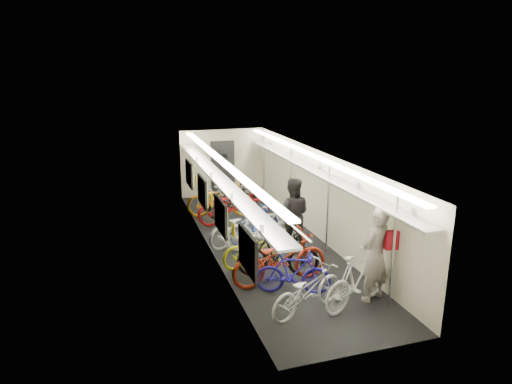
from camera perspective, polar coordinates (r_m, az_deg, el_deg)
train_car_shell at (r=12.22m, az=-1.29°, el=1.73°), size 10.00×10.00×10.00m
bicycle_0 at (r=8.88m, az=6.42°, el=-12.08°), size 1.89×1.25×0.94m
bicycle_1 at (r=9.53m, az=4.66°, el=-10.03°), size 1.61×1.00×0.94m
bicycle_2 at (r=9.90m, az=3.01°, el=-8.31°), size 2.23×0.92×1.15m
bicycle_3 at (r=10.20m, az=2.77°, el=-7.69°), size 1.91×1.01×1.11m
bicycle_4 at (r=10.72m, az=0.36°, el=-6.94°), size 1.86×0.81×0.95m
bicycle_5 at (r=11.59m, az=0.72°, el=-4.61°), size 1.96×0.69×1.16m
bicycle_6 at (r=11.94m, az=-1.69°, el=-4.29°), size 2.10×1.22×1.04m
bicycle_7 at (r=12.14m, az=0.01°, el=-4.07°), size 1.72×0.99×0.99m
bicycle_8 at (r=13.50m, az=-2.77°, el=-1.69°), size 2.20×0.77×1.15m
bicycle_9 at (r=14.13m, az=-2.81°, el=-1.13°), size 1.81×0.87×1.05m
bicycle_10 at (r=14.23m, az=-4.47°, el=-0.93°), size 2.20×1.17×1.10m
bicycle_11 at (r=9.21m, az=12.57°, el=-10.63°), size 1.95×1.23×1.14m
bicycle_12 at (r=15.10m, az=-3.74°, el=-0.08°), size 2.06×1.04×1.03m
passenger_near at (r=9.38m, az=14.65°, el=-7.55°), size 0.84×0.70×1.95m
passenger_mid at (r=11.50m, az=4.53°, el=-2.86°), size 1.13×1.03×1.90m
backpack at (r=9.34m, az=16.59°, el=-5.77°), size 0.28×0.17×0.38m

